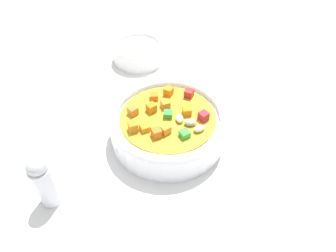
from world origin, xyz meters
TOP-DOWN VIEW (x-y plane):
  - ground_plane at (0.00, 0.00)cm, footprint 140.00×140.00cm
  - soup_bowl_main at (-0.00, 0.00)cm, footprint 20.07×20.07cm
  - spoon at (-6.42, -16.85)cm, footprint 24.24×2.52cm
  - side_bowl_small at (9.61, -23.66)cm, footprint 11.63×11.63cm
  - pepper_shaker at (15.63, 14.59)cm, footprint 3.11×3.11cm

SIDE VIEW (x-z plane):
  - ground_plane at x=0.00cm, z-range -2.00..0.00cm
  - spoon at x=-6.42cm, z-range -0.03..0.72cm
  - side_bowl_small at x=9.61cm, z-range 0.07..4.28cm
  - soup_bowl_main at x=0.00cm, z-range -0.17..6.42cm
  - pepper_shaker at x=15.63cm, z-range -0.02..9.47cm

